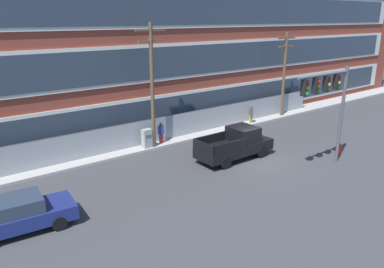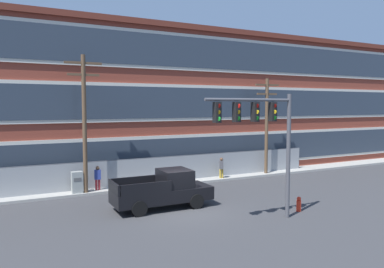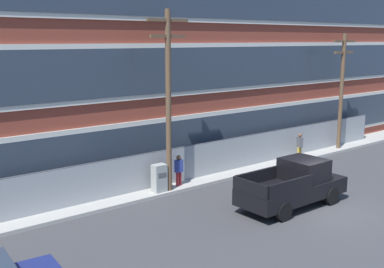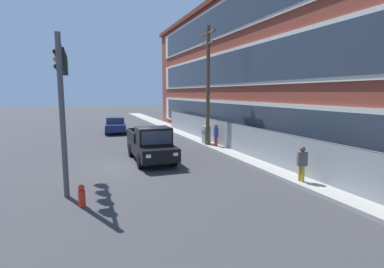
{
  "view_description": "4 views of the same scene",
  "coord_description": "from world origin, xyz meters",
  "px_view_note": "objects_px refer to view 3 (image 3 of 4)",
  "views": [
    {
      "loc": [
        -17.01,
        -15.14,
        8.85
      ],
      "look_at": [
        -3.1,
        2.75,
        1.76
      ],
      "focal_mm": 35.0,
      "sensor_mm": 36.0,
      "label": 1
    },
    {
      "loc": [
        -8.35,
        -17.1,
        5.51
      ],
      "look_at": [
        1.5,
        2.2,
        3.86
      ],
      "focal_mm": 35.0,
      "sensor_mm": 36.0,
      "label": 2
    },
    {
      "loc": [
        -16.88,
        -11.64,
        7.23
      ],
      "look_at": [
        -3.21,
        5.21,
        2.95
      ],
      "focal_mm": 45.0,
      "sensor_mm": 36.0,
      "label": 3
    },
    {
      "loc": [
        16.02,
        -2.48,
        3.93
      ],
      "look_at": [
        0.18,
        3.43,
        1.59
      ],
      "focal_mm": 28.0,
      "sensor_mm": 36.0,
      "label": 4
    }
  ],
  "objects_px": {
    "utility_pole_midblock": "(342,87)",
    "pedestrian_by_fence": "(179,169)",
    "utility_pole_near_corner": "(168,95)",
    "pickup_truck_black": "(294,185)",
    "electrical_cabinet": "(159,180)",
    "pedestrian_near_cabinet": "(300,145)"
  },
  "relations": [
    {
      "from": "utility_pole_midblock",
      "to": "pedestrian_by_fence",
      "type": "bearing_deg",
      "value": 179.74
    },
    {
      "from": "utility_pole_midblock",
      "to": "utility_pole_near_corner",
      "type": "bearing_deg",
      "value": -179.02
    },
    {
      "from": "pickup_truck_black",
      "to": "utility_pole_midblock",
      "type": "bearing_deg",
      "value": 25.32
    },
    {
      "from": "electrical_cabinet",
      "to": "utility_pole_near_corner",
      "type": "bearing_deg",
      "value": -10.66
    },
    {
      "from": "utility_pole_near_corner",
      "to": "electrical_cabinet",
      "type": "height_order",
      "value": "utility_pole_near_corner"
    },
    {
      "from": "utility_pole_midblock",
      "to": "pedestrian_by_fence",
      "type": "distance_m",
      "value": 13.67
    },
    {
      "from": "utility_pole_midblock",
      "to": "pedestrian_near_cabinet",
      "type": "bearing_deg",
      "value": -178.12
    },
    {
      "from": "utility_pole_near_corner",
      "to": "pedestrian_by_fence",
      "type": "relative_size",
      "value": 5.07
    },
    {
      "from": "pickup_truck_black",
      "to": "pedestrian_near_cabinet",
      "type": "xyz_separation_m",
      "value": [
        6.67,
        5.02,
        0.01
      ]
    },
    {
      "from": "utility_pole_midblock",
      "to": "pickup_truck_black",
      "type": "bearing_deg",
      "value": -154.68
    },
    {
      "from": "utility_pole_midblock",
      "to": "pedestrian_near_cabinet",
      "type": "relative_size",
      "value": 4.51
    },
    {
      "from": "pickup_truck_black",
      "to": "utility_pole_near_corner",
      "type": "distance_m",
      "value": 6.95
    },
    {
      "from": "pedestrian_near_cabinet",
      "to": "electrical_cabinet",
      "type": "bearing_deg",
      "value": -179.96
    },
    {
      "from": "utility_pole_midblock",
      "to": "pedestrian_near_cabinet",
      "type": "xyz_separation_m",
      "value": [
        -4.23,
        -0.14,
        -3.24
      ]
    },
    {
      "from": "pickup_truck_black",
      "to": "pedestrian_by_fence",
      "type": "relative_size",
      "value": 3.19
    },
    {
      "from": "pickup_truck_black",
      "to": "pedestrian_by_fence",
      "type": "distance_m",
      "value": 5.73
    },
    {
      "from": "pickup_truck_black",
      "to": "electrical_cabinet",
      "type": "bearing_deg",
      "value": 126.37
    },
    {
      "from": "pedestrian_near_cabinet",
      "to": "pickup_truck_black",
      "type": "bearing_deg",
      "value": -143.06
    },
    {
      "from": "electrical_cabinet",
      "to": "pedestrian_near_cabinet",
      "type": "xyz_separation_m",
      "value": [
        10.36,
        0.01,
        0.23
      ]
    },
    {
      "from": "pickup_truck_black",
      "to": "electrical_cabinet",
      "type": "xyz_separation_m",
      "value": [
        -3.69,
        5.01,
        -0.22
      ]
    },
    {
      "from": "pickup_truck_black",
      "to": "utility_pole_midblock",
      "type": "relative_size",
      "value": 0.71
    },
    {
      "from": "pickup_truck_black",
      "to": "pedestrian_near_cabinet",
      "type": "height_order",
      "value": "pickup_truck_black"
    }
  ]
}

